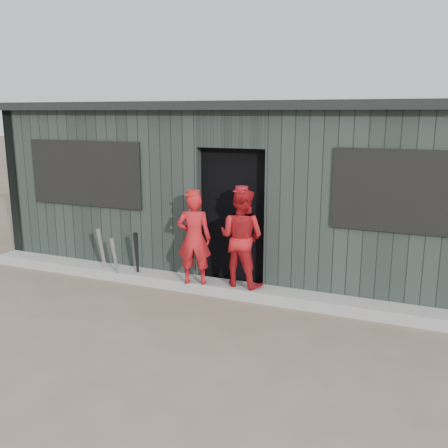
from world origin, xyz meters
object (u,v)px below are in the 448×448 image
at_px(player_red_right, 241,237).
at_px(bat_mid, 115,260).
at_px(player_grey_back, 273,239).
at_px(bat_left, 103,253).
at_px(player_red_left, 194,238).
at_px(bat_right, 137,257).
at_px(dugout, 264,186).

bearing_deg(player_red_right, bat_mid, 15.39).
distance_m(player_red_right, player_grey_back, 0.64).
xyz_separation_m(bat_left, player_red_left, (1.55, -0.03, 0.39)).
relative_size(bat_right, player_red_left, 0.62).
height_order(bat_mid, player_red_left, player_red_left).
distance_m(player_red_left, dugout, 1.93).
relative_size(bat_left, bat_right, 1.04).
height_order(bat_mid, bat_right, bat_right).
xyz_separation_m(bat_mid, player_grey_back, (2.16, 0.80, 0.35)).
height_order(player_grey_back, dugout, dugout).
relative_size(bat_mid, dugout, 0.08).
xyz_separation_m(player_red_left, player_red_right, (0.62, 0.19, 0.03)).
height_order(bat_left, dugout, dugout).
distance_m(bat_mid, player_red_left, 1.35).
bearing_deg(player_red_right, player_grey_back, -108.09).
height_order(bat_right, player_red_right, player_red_right).
xyz_separation_m(bat_right, dugout, (1.36, 1.77, 0.89)).
bearing_deg(player_red_left, dugout, -119.22).
distance_m(player_red_left, player_red_right, 0.65).
bearing_deg(player_red_left, bat_mid, -14.89).
height_order(bat_left, player_grey_back, player_grey_back).
height_order(player_red_left, player_red_right, player_red_right).
bearing_deg(player_red_left, player_grey_back, -156.98).
distance_m(bat_left, player_red_right, 2.21).
bearing_deg(bat_left, dugout, 42.81).
height_order(bat_mid, player_red_right, player_red_right).
distance_m(player_red_left, player_grey_back, 1.17).
distance_m(bat_mid, player_red_right, 1.96).
bearing_deg(bat_left, bat_right, 2.94).
xyz_separation_m(bat_mid, bat_right, (0.30, 0.11, 0.05)).
xyz_separation_m(bat_mid, player_red_right, (1.89, 0.24, 0.47)).
relative_size(player_red_left, player_red_right, 0.95).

